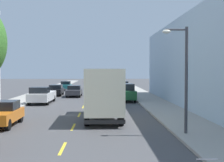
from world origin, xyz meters
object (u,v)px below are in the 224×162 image
parked_suv_forest (125,92)px  parked_suv_silver (121,88)px  parked_sedan_black (56,90)px  moving_charcoal_sedan (74,91)px  parked_hatchback_teal (66,86)px  street_lamp (183,70)px  parked_hatchback_orange (3,114)px  delivery_box_truck (103,91)px  parked_pickup_white (42,95)px  parked_hatchback_sky (116,85)px  parked_sedan_navy (119,88)px

parked_suv_forest → parked_suv_silver: 7.22m
parked_sedan_black → parked_suv_silver: 8.79m
parked_suv_silver → moving_charcoal_sedan: bearing=-167.4°
parked_hatchback_teal → parked_suv_forest: bearing=-64.6°
street_lamp → parked_hatchback_orange: size_ratio=1.38×
street_lamp → parked_suv_forest: street_lamp is taller
parked_hatchback_teal → street_lamp: bearing=-74.0°
delivery_box_truck → parked_suv_forest: size_ratio=1.57×
parked_pickup_white → parked_hatchback_sky: parked_pickup_white is taller
parked_sedan_navy → moving_charcoal_sedan: same height
parked_sedan_black → parked_sedan_navy: size_ratio=1.00×
parked_sedan_black → parked_hatchback_orange: (0.08, -22.18, 0.01)m
parked_hatchback_orange → parked_hatchback_teal: 32.84m
delivery_box_truck → moving_charcoal_sedan: bearing=101.2°
parked_suv_forest → parked_hatchback_teal: bearing=115.4°
parked_hatchback_teal → parked_suv_silver: 14.13m
parked_pickup_white → parked_hatchback_sky: bearing=67.4°
parked_sedan_black → parked_hatchback_sky: size_ratio=1.13×
street_lamp → parked_suv_forest: bearing=95.2°
parked_sedan_black → moving_charcoal_sedan: bearing=-34.8°
parked_suv_forest → parked_suv_silver: same height
parked_suv_forest → parked_suv_silver: bearing=89.9°
parked_hatchback_teal → parked_suv_forest: size_ratio=0.83×
parked_sedan_black → parked_hatchback_sky: parked_hatchback_sky is taller
street_lamp → parked_hatchback_sky: 36.66m
parked_hatchback_sky → parked_sedan_navy: bearing=-88.6°
parked_sedan_black → delivery_box_truck: bearing=-72.7°
parked_suv_silver → moving_charcoal_sedan: 6.28m
parked_suv_forest → street_lamp: bearing=-84.8°
street_lamp → moving_charcoal_sedan: (-7.72, 23.52, -2.66)m
parked_sedan_navy → street_lamp: bearing=-87.1°
parked_hatchback_orange → moving_charcoal_sedan: (2.57, 20.34, -0.01)m
street_lamp → parked_sedan_black: bearing=112.2°
parked_hatchback_teal → parked_suv_forest: parked_suv_forest is taller
parked_sedan_navy → parked_suv_silver: bearing=-90.7°
street_lamp → parked_sedan_navy: 30.59m
parked_pickup_white → parked_hatchback_orange: bearing=-89.7°
parked_pickup_white → parked_sedan_navy: parked_pickup_white is taller
parked_pickup_white → street_lamp: bearing=-56.7°
parked_sedan_black → moving_charcoal_sedan: (2.65, -1.84, 0.00)m
street_lamp → parked_sedan_navy: bearing=92.9°
parked_sedan_black → moving_charcoal_sedan: same height
street_lamp → parked_pickup_white: size_ratio=1.04×
delivery_box_truck → moving_charcoal_sedan: size_ratio=1.69×
delivery_box_truck → parked_hatchback_orange: delivery_box_truck is taller
parked_hatchback_sky → parked_pickup_white: bearing=-112.6°
parked_hatchback_orange → parked_suv_silver: bearing=68.2°
parked_sedan_black → moving_charcoal_sedan: 3.23m
delivery_box_truck → parked_suv_silver: 19.75m
delivery_box_truck → parked_hatchback_orange: size_ratio=1.90×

